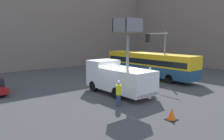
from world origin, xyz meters
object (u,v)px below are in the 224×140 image
at_px(city_bus, 149,63).
at_px(traffic_cone_near_truck, 172,114).
at_px(road_worker_near_truck, 119,93).
at_px(road_worker_directing, 150,77).
at_px(traffic_light_pole, 158,48).
at_px(utility_truck, 118,77).

height_order(city_bus, traffic_cone_near_truck, city_bus).
bearing_deg(road_worker_near_truck, road_worker_directing, 102.68).
distance_m(traffic_light_pole, road_worker_directing, 3.78).
distance_m(city_bus, road_worker_directing, 4.89).
bearing_deg(utility_truck, road_worker_directing, 3.85).
relative_size(utility_truck, road_worker_near_truck, 3.44).
xyz_separation_m(road_worker_near_truck, traffic_cone_near_truck, (0.75, -3.95, -0.62)).
height_order(utility_truck, city_bus, utility_truck).
distance_m(traffic_light_pole, road_worker_near_truck, 10.36).
distance_m(utility_truck, city_bus, 8.82).
bearing_deg(traffic_cone_near_truck, city_bus, 46.62).
distance_m(utility_truck, road_worker_directing, 4.54).
height_order(city_bus, road_worker_near_truck, city_bus).
height_order(city_bus, traffic_light_pole, traffic_light_pole).
height_order(traffic_light_pole, road_worker_near_truck, traffic_light_pole).
bearing_deg(city_bus, traffic_cone_near_truck, 118.90).
distance_m(city_bus, road_worker_near_truck, 12.12).
relative_size(utility_truck, road_worker_directing, 3.41).
bearing_deg(road_worker_near_truck, traffic_cone_near_truck, -0.15).
bearing_deg(city_bus, utility_truck, 96.08).
bearing_deg(utility_truck, road_worker_near_truck, -130.78).
bearing_deg(road_worker_directing, road_worker_near_truck, 30.39).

